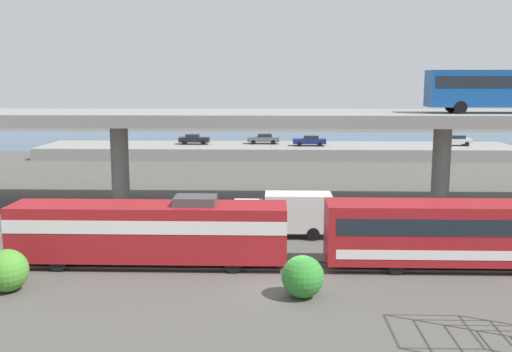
# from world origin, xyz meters

# --- Properties ---
(ground_plane) EXTENTS (260.00, 260.00, 0.00)m
(ground_plane) POSITION_xyz_m (0.00, 0.00, 0.00)
(ground_plane) COLOR #4C4944
(rail_strip_near) EXTENTS (110.00, 0.12, 0.12)m
(rail_strip_near) POSITION_xyz_m (0.00, 3.23, 0.06)
(rail_strip_near) COLOR #59544C
(rail_strip_near) RESTS_ON ground_plane
(rail_strip_far) EXTENTS (110.00, 0.12, 0.12)m
(rail_strip_far) POSITION_xyz_m (0.00, 4.77, 0.06)
(rail_strip_far) COLOR #59544C
(rail_strip_far) RESTS_ON ground_plane
(train_locomotive) EXTENTS (17.18, 3.04, 4.18)m
(train_locomotive) POSITION_xyz_m (-8.57, 4.00, 2.19)
(train_locomotive) COLOR maroon
(train_locomotive) RESTS_ON ground_plane
(highway_overpass) EXTENTS (96.00, 10.72, 8.22)m
(highway_overpass) POSITION_xyz_m (0.00, 20.00, 7.47)
(highway_overpass) COLOR gray
(highway_overpass) RESTS_ON ground_plane
(transit_bus_on_overpass) EXTENTS (12.00, 2.68, 3.40)m
(transit_bus_on_overpass) POSITION_xyz_m (17.81, 18.53, 10.28)
(transit_bus_on_overpass) COLOR #14478C
(transit_bus_on_overpass) RESTS_ON highway_overpass
(service_truck_west) EXTENTS (6.80, 2.46, 3.04)m
(service_truck_west) POSITION_xyz_m (0.35, 10.85, 1.64)
(service_truck_west) COLOR silver
(service_truck_west) RESTS_ON ground_plane
(pier_parking_lot) EXTENTS (67.41, 11.51, 1.61)m
(pier_parking_lot) POSITION_xyz_m (0.00, 55.00, 0.81)
(pier_parking_lot) COLOR gray
(pier_parking_lot) RESTS_ON ground_plane
(parked_car_0) EXTENTS (4.26, 1.84, 1.50)m
(parked_car_0) POSITION_xyz_m (25.58, 55.01, 2.38)
(parked_car_0) COLOR #B7B7BC
(parked_car_0) RESTS_ON pier_parking_lot
(parked_car_1) EXTENTS (4.41, 1.90, 1.50)m
(parked_car_1) POSITION_xyz_m (-12.11, 55.83, 2.39)
(parked_car_1) COLOR black
(parked_car_1) RESTS_ON pier_parking_lot
(parked_car_2) EXTENTS (4.66, 1.99, 1.50)m
(parked_car_2) POSITION_xyz_m (4.65, 54.15, 2.39)
(parked_car_2) COLOR navy
(parked_car_2) RESTS_ON pier_parking_lot
(parked_car_3) EXTENTS (4.63, 2.00, 1.50)m
(parked_car_3) POSITION_xyz_m (-1.94, 56.67, 2.39)
(parked_car_3) COLOR #515459
(parked_car_3) RESTS_ON pier_parking_lot
(harbor_water) EXTENTS (140.00, 36.00, 0.01)m
(harbor_water) POSITION_xyz_m (0.00, 78.00, 0.00)
(harbor_water) COLOR #2D5170
(harbor_water) RESTS_ON ground_plane
(shrub_left) EXTENTS (2.21, 2.21, 2.21)m
(shrub_left) POSITION_xyz_m (-14.24, -0.53, 1.11)
(shrub_left) COLOR #45892C
(shrub_left) RESTS_ON ground_plane
(shrub_right) EXTENTS (2.15, 2.15, 2.15)m
(shrub_right) POSITION_xyz_m (1.00, -0.93, 1.07)
(shrub_right) COLOR #2E7D2C
(shrub_right) RESTS_ON ground_plane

